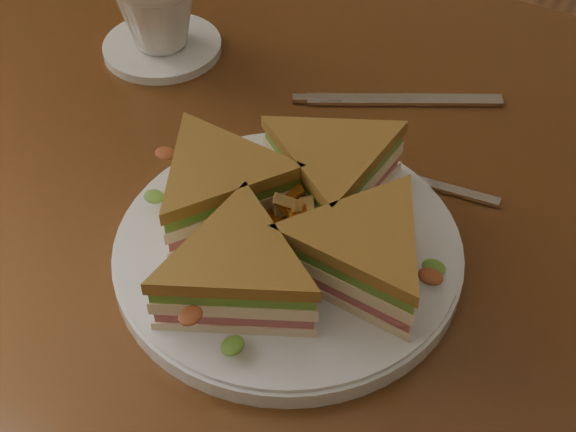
{
  "coord_description": "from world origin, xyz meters",
  "views": [
    {
      "loc": [
        0.2,
        -0.48,
        1.25
      ],
      "look_at": [
        -0.02,
        -0.1,
        0.8
      ],
      "focal_mm": 50.0,
      "sensor_mm": 36.0,
      "label": 1
    }
  ],
  "objects": [
    {
      "name": "knife",
      "position": [
        -0.04,
        0.14,
        0.75
      ],
      "size": [
        0.19,
        0.12,
        0.0
      ],
      "rotation": [
        0.0,
        0.0,
        0.52
      ],
      "color": "silver",
      "rests_on": "table"
    },
    {
      "name": "spoon",
      "position": [
        -0.03,
        0.03,
        0.75
      ],
      "size": [
        0.18,
        0.04,
        0.01
      ],
      "rotation": [
        0.0,
        0.0,
        0.13
      ],
      "color": "silver",
      "rests_on": "table"
    },
    {
      "name": "table",
      "position": [
        0.0,
        0.0,
        0.65
      ],
      "size": [
        1.2,
        0.8,
        0.75
      ],
      "color": "#3B1F0D",
      "rests_on": "ground"
    },
    {
      "name": "saucer",
      "position": [
        -0.3,
        0.1,
        0.76
      ],
      "size": [
        0.13,
        0.13,
        0.01
      ],
      "primitive_type": "cylinder",
      "color": "silver",
      "rests_on": "table"
    },
    {
      "name": "plate",
      "position": [
        -0.02,
        -0.1,
        0.76
      ],
      "size": [
        0.29,
        0.29,
        0.02
      ],
      "primitive_type": "cylinder",
      "color": "silver",
      "rests_on": "table"
    },
    {
      "name": "coffee_cup",
      "position": [
        -0.3,
        0.1,
        0.8
      ],
      "size": [
        0.11,
        0.11,
        0.09
      ],
      "primitive_type": "imported",
      "rotation": [
        0.0,
        0.0,
        0.17
      ],
      "color": "silver",
      "rests_on": "saucer"
    },
    {
      "name": "crisps_mound",
      "position": [
        -0.02,
        -0.1,
        0.79
      ],
      "size": [
        0.09,
        0.09,
        0.05
      ],
      "primitive_type": null,
      "color": "orange",
      "rests_on": "plate"
    },
    {
      "name": "sandwich_wedges",
      "position": [
        -0.02,
        -0.1,
        0.8
      ],
      "size": [
        0.29,
        0.29,
        0.06
      ],
      "color": "#FEE8BC",
      "rests_on": "plate"
    }
  ]
}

